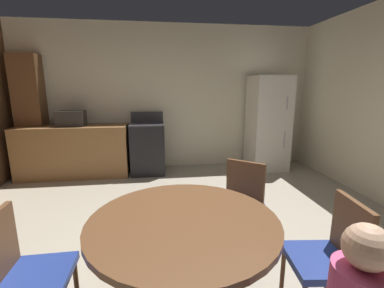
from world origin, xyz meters
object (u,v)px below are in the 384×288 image
(refrigerator, at_px, (268,123))
(dining_table, at_px, (184,242))
(microwave, at_px, (71,118))
(oven_range, at_px, (148,148))
(chair_west, at_px, (22,271))
(chair_east, at_px, (331,254))
(chair_northeast, at_px, (240,202))

(refrigerator, bearing_deg, dining_table, -121.27)
(refrigerator, height_order, microwave, refrigerator)
(oven_range, distance_m, chair_west, 3.35)
(microwave, distance_m, chair_east, 4.26)
(chair_northeast, bearing_deg, oven_range, -119.93)
(microwave, distance_m, chair_west, 3.38)
(refrigerator, bearing_deg, microwave, 179.19)
(oven_range, xyz_separation_m, microwave, (-1.28, -0.00, 0.56))
(oven_range, height_order, chair_east, oven_range)
(chair_northeast, bearing_deg, microwave, -98.95)
(microwave, distance_m, chair_northeast, 3.40)
(microwave, bearing_deg, chair_east, -53.01)
(oven_range, height_order, dining_table, oven_range)
(oven_range, height_order, chair_west, oven_range)
(refrigerator, relative_size, microwave, 4.00)
(dining_table, distance_m, chair_northeast, 0.97)
(refrigerator, distance_m, chair_east, 3.50)
(refrigerator, distance_m, microwave, 3.55)
(chair_northeast, xyz_separation_m, chair_east, (0.34, -0.85, 0.00))
(refrigerator, height_order, chair_northeast, refrigerator)
(oven_range, distance_m, microwave, 1.40)
(microwave, distance_m, dining_table, 3.66)
(refrigerator, distance_m, dining_table, 3.77)
(chair_east, xyz_separation_m, chair_west, (-1.92, 0.10, 0.00))
(microwave, xyz_separation_m, chair_east, (2.54, -3.38, -0.53))
(oven_range, distance_m, chair_northeast, 2.70)
(dining_table, bearing_deg, oven_range, 95.43)
(oven_range, xyz_separation_m, chair_northeast, (0.93, -2.53, 0.03))
(dining_table, height_order, chair_east, chair_east)
(oven_range, relative_size, dining_table, 0.92)
(oven_range, distance_m, refrigerator, 2.30)
(chair_east, distance_m, chair_west, 1.92)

